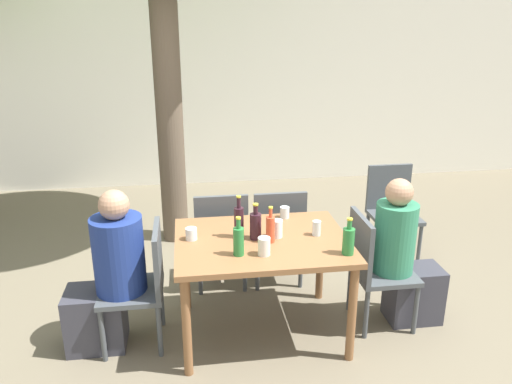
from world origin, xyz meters
The scene contains 20 objects.
ground_plane centered at (0.00, 0.00, 0.00)m, with size 30.00×30.00×0.00m, color #706651.
cafe_building_wall centered at (0.00, 3.70, 1.40)m, with size 10.00×0.08×2.80m.
dining_table_front centered at (0.00, 0.00, 0.67)m, with size 1.22×0.93×0.76m.
patio_chair_0 centered at (-0.84, 0.00, 0.50)m, with size 0.44×0.44×0.89m.
patio_chair_1 centered at (0.84, 0.00, 0.50)m, with size 0.44×0.44×0.89m.
patio_chair_2 centered at (-0.24, 0.70, 0.50)m, with size 0.44×0.44×0.89m.
patio_chair_3 centered at (0.24, 0.70, 0.50)m, with size 0.44×0.44×0.89m.
patio_chair_4 centered at (1.46, 1.14, 0.50)m, with size 0.44×0.44×0.89m.
person_seated_0 centered at (-1.08, 0.00, 0.52)m, with size 0.57×0.35×1.17m.
person_seated_1 centered at (1.08, 0.00, 0.51)m, with size 0.55×0.30×1.16m.
wine_bottle_0 centered at (-0.04, 0.02, 0.86)m, with size 0.08×0.08×0.26m.
wine_bottle_1 centered at (-0.16, 0.06, 0.88)m, with size 0.07×0.07×0.31m.
soda_bottle_2 centered at (0.05, -0.05, 0.86)m, with size 0.06×0.06×0.26m.
green_bottle_3 centered at (-0.19, -0.22, 0.86)m, with size 0.07×0.07×0.27m.
green_bottle_4 centered at (0.53, -0.31, 0.86)m, with size 0.08×0.08×0.25m.
drinking_glass_0 centered at (0.40, 0.02, 0.81)m, with size 0.06×0.06×0.11m.
drinking_glass_1 centered at (-0.49, 0.07, 0.80)m, with size 0.08×0.08×0.09m.
drinking_glass_2 centered at (0.11, 0.02, 0.82)m, with size 0.08×0.08×0.13m.
drinking_glass_3 centered at (-0.02, -0.24, 0.82)m, with size 0.08×0.08×0.12m.
drinking_glass_4 centered at (0.24, 0.37, 0.80)m, with size 0.07×0.07×0.09m.
Camera 1 is at (-0.49, -3.18, 2.24)m, focal length 35.00 mm.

